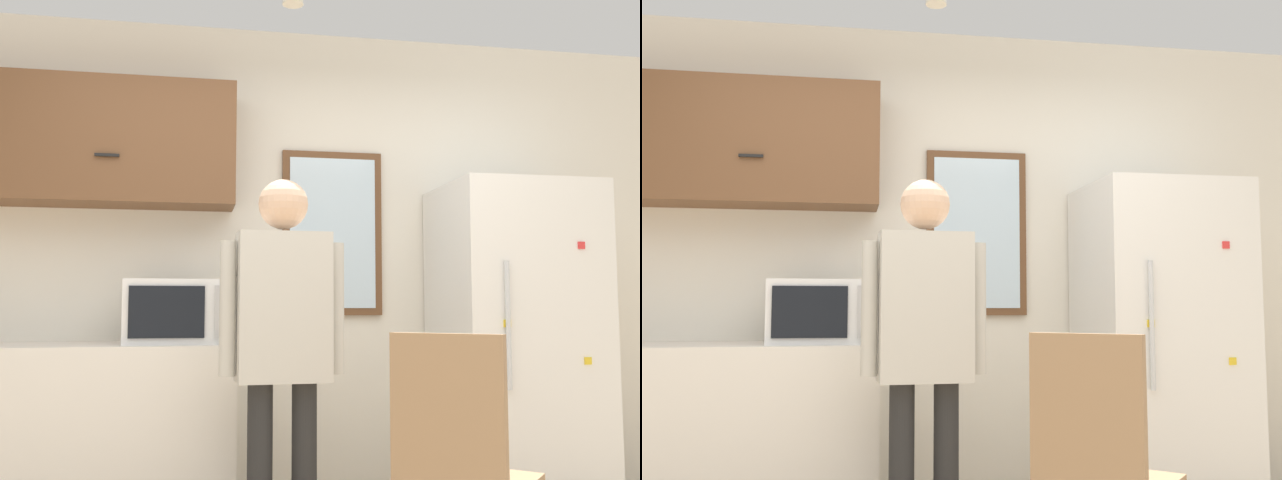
{
  "view_description": "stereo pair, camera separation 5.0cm",
  "coord_description": "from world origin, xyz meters",
  "views": [
    {
      "loc": [
        -0.44,
        -2.11,
        1.11
      ],
      "look_at": [
        0.14,
        1.03,
        1.41
      ],
      "focal_mm": 40.0,
      "sensor_mm": 36.0,
      "label": 1
    },
    {
      "loc": [
        -0.39,
        -2.12,
        1.11
      ],
      "look_at": [
        0.14,
        1.03,
        1.41
      ],
      "focal_mm": 40.0,
      "sensor_mm": 36.0,
      "label": 2
    }
  ],
  "objects": [
    {
      "name": "refrigerator",
      "position": [
        1.29,
        1.5,
        0.88
      ],
      "size": [
        0.77,
        0.75,
        1.77
      ],
      "color": "white",
      "rests_on": "ground_plane"
    },
    {
      "name": "ceiling_light",
      "position": [
        0.06,
        1.41,
        2.68
      ],
      "size": [
        0.11,
        0.11,
        0.01
      ],
      "color": "white"
    },
    {
      "name": "back_wall",
      "position": [
        0.0,
        1.89,
        1.35
      ],
      "size": [
        6.0,
        0.06,
        2.7
      ],
      "color": "silver",
      "rests_on": "ground_plane"
    },
    {
      "name": "counter",
      "position": [
        -1.21,
        1.56,
        0.46
      ],
      "size": [
        1.99,
        0.6,
        0.93
      ],
      "color": "silver",
      "rests_on": "ground_plane"
    },
    {
      "name": "person",
      "position": [
        -0.03,
        1.0,
        1.02
      ],
      "size": [
        0.55,
        0.24,
        1.68
      ],
      "rotation": [
        0.0,
        0.0,
        0.04
      ],
      "color": "black",
      "rests_on": "ground_plane"
    },
    {
      "name": "chair",
      "position": [
        0.53,
        0.38,
        0.55
      ],
      "size": [
        0.64,
        0.64,
        1.02
      ],
      "rotation": [
        0.0,
        0.0,
        2.43
      ],
      "color": "#997551",
      "rests_on": "ground_plane"
    },
    {
      "name": "upper_cabinets",
      "position": [
        -1.21,
        1.71,
        1.97
      ],
      "size": [
        1.99,
        0.33,
        0.66
      ],
      "color": "brown"
    },
    {
      "name": "microwave",
      "position": [
        -0.5,
        1.53,
        1.09
      ],
      "size": [
        0.5,
        0.4,
        0.32
      ],
      "color": "white",
      "rests_on": "counter"
    },
    {
      "name": "window",
      "position": [
        0.36,
        1.85,
        1.53
      ],
      "size": [
        0.57,
        0.05,
        0.93
      ],
      "color": "brown"
    }
  ]
}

